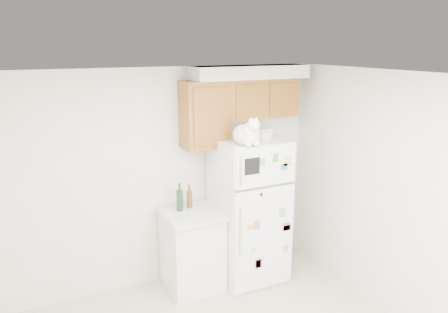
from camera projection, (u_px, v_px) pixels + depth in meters
room_shell at (243, 186)px, 3.37m from camera, size 3.84×4.04×2.52m
refrigerator at (249, 210)px, 5.11m from camera, size 0.76×0.78×1.70m
base_counter at (192, 249)px, 4.98m from camera, size 0.64×0.64×0.92m
cat at (248, 134)px, 4.57m from camera, size 0.32×0.47×0.33m
storage_box_back at (263, 133)px, 4.99m from camera, size 0.21×0.17×0.10m
storage_box_front at (264, 135)px, 4.91m from camera, size 0.18×0.15×0.09m
bottle_green at (180, 197)px, 4.87m from camera, size 0.07×0.07×0.32m
bottle_amber at (189, 196)px, 4.96m from camera, size 0.06×0.06×0.28m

